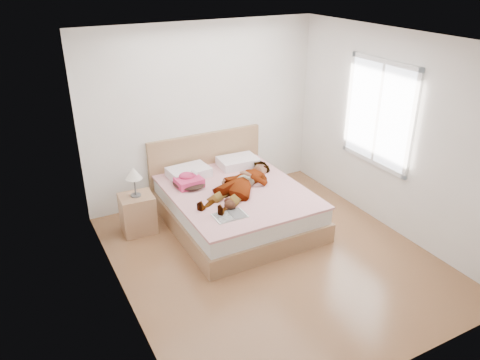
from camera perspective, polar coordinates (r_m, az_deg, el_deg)
The scene contains 11 objects.
ground at distance 5.88m, azimuth 3.94°, elevation -9.33°, with size 4.00×4.00×0.00m, color #513219.
woman at distance 6.31m, azimuth 0.07°, elevation -0.20°, with size 0.60×1.60×0.22m, color white.
hair at distance 6.49m, azimuth -6.25°, elevation -0.27°, with size 0.43×0.53×0.08m, color black.
phone at distance 6.41m, azimuth -5.56°, elevation 0.93°, with size 0.05×0.10×0.01m, color silver.
room_shell at distance 6.46m, azimuth 16.56°, elevation 7.75°, with size 4.00×4.00×4.00m.
bed at distance 6.50m, azimuth -0.77°, elevation -2.77°, with size 1.80×2.08×1.00m.
towel at distance 6.45m, azimuth -6.30°, elevation -0.09°, with size 0.37×0.31×0.19m.
magazine at distance 5.70m, azimuth -1.24°, elevation -4.35°, with size 0.41×0.27×0.02m.
coffee_mug at distance 6.05m, azimuth -0.23°, elevation -2.01°, with size 0.13×0.10×0.09m.
plush_toy at distance 5.84m, azimuth -1.31°, elevation -2.96°, with size 0.16×0.22×0.12m.
nightstand at distance 6.38m, azimuth -12.39°, elevation -3.66°, with size 0.45×0.41×0.94m.
Camera 1 is at (-2.62, -4.08, 3.33)m, focal length 35.00 mm.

